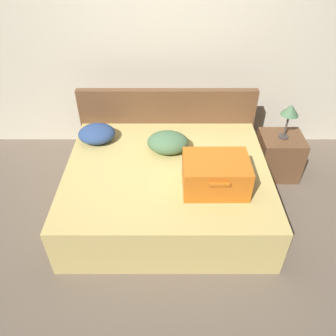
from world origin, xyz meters
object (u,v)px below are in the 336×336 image
Objects in this scene: hard_case_large at (216,174)px; pillow_center_head at (98,134)px; table_lamp at (292,112)px; pillow_near_headboard at (169,142)px; nightstand at (280,156)px; bed at (168,188)px.

pillow_center_head is at bearing 147.57° from hard_case_large.
pillow_center_head is 1.93m from table_lamp.
table_lamp reaches higher than pillow_near_headboard.
nightstand is 1.27× the size of table_lamp.
bed is at bearing 147.99° from hard_case_large.
hard_case_large is 1.31m from pillow_center_head.
bed is at bearing -156.42° from table_lamp.
nightstand is (1.21, 0.26, -0.36)m from pillow_near_headboard.
hard_case_large reaches higher than bed.
pillow_center_head is at bearing -177.58° from nightstand.
pillow_near_headboard is at bearing -167.77° from table_lamp.
nightstand is 0.55m from table_lamp.
hard_case_large reaches higher than nightstand.
table_lamp reaches higher than nightstand.
pillow_center_head is 0.97× the size of table_lamp.
pillow_near_headboard is at bearing -167.77° from nightstand.
nightstand is at bearing -90.00° from table_lamp.
pillow_center_head is (-0.72, 0.18, -0.02)m from pillow_near_headboard.
hard_case_large is at bearing -32.13° from pillow_center_head.
hard_case_large is 1.43× the size of table_lamp.
bed is 5.07× the size of pillow_center_head.
table_lamp is (1.21, 0.26, 0.19)m from pillow_near_headboard.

